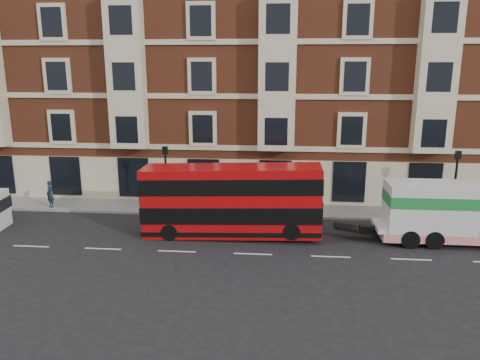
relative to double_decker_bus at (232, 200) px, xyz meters
name	(u,v)px	position (x,y,z in m)	size (l,w,h in m)	color
ground	(253,254)	(1.37, -2.59, -2.15)	(120.00, 120.00, 0.00)	black
sidewalk	(260,209)	(1.37, 4.91, -2.07)	(90.00, 3.00, 0.15)	slate
victorian_terrace	(272,58)	(1.87, 12.41, 7.92)	(45.00, 12.00, 20.40)	brown
lamp_post_west	(166,174)	(-4.63, 3.61, 0.53)	(0.35, 0.15, 4.35)	black
lamp_post_east	(455,180)	(13.37, 3.61, 0.53)	(0.35, 0.15, 4.35)	black
double_decker_bus	(232,200)	(0.00, 0.00, 0.00)	(10.02, 2.30, 4.05)	#A7090B
tow_truck	(452,212)	(12.05, 0.00, -0.38)	(8.02, 2.37, 3.34)	silver
pedestrian	(50,194)	(-12.76, 3.99, -1.08)	(0.67, 0.44, 1.82)	#182631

